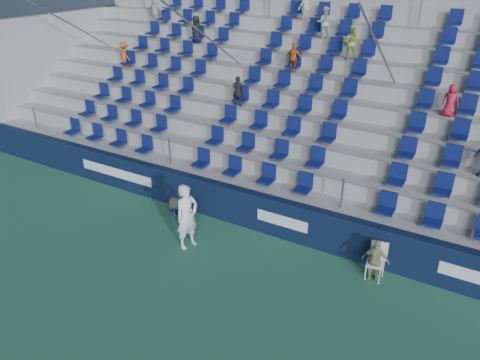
# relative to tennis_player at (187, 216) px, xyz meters

# --- Properties ---
(ground) EXTENTS (70.00, 70.00, 0.00)m
(ground) POSITION_rel_tennis_player_xyz_m (0.66, -1.33, -0.97)
(ground) COLOR #2E6D4D
(ground) RESTS_ON ground
(sponsor_wall) EXTENTS (24.00, 0.32, 1.20)m
(sponsor_wall) POSITION_rel_tennis_player_xyz_m (0.66, 1.82, -0.37)
(sponsor_wall) COLOR #0E1936
(sponsor_wall) RESTS_ON ground
(grandstand) EXTENTS (24.00, 8.17, 6.63)m
(grandstand) POSITION_rel_tennis_player_xyz_m (0.65, 6.92, 1.17)
(grandstand) COLOR #A5A5A0
(grandstand) RESTS_ON ground
(tennis_player) EXTENTS (0.73, 0.81, 1.93)m
(tennis_player) POSITION_rel_tennis_player_xyz_m (0.00, 0.00, 0.00)
(tennis_player) COLOR white
(tennis_player) RESTS_ON ground
(line_judge_chair) EXTENTS (0.51, 0.52, 1.00)m
(line_judge_chair) POSITION_rel_tennis_player_xyz_m (5.03, 1.33, -0.40)
(line_judge_chair) COLOR white
(line_judge_chair) RESTS_ON ground
(line_judge) EXTENTS (0.71, 0.36, 1.17)m
(line_judge) POSITION_rel_tennis_player_xyz_m (5.03, 1.17, -0.38)
(line_judge) COLOR tan
(line_judge) RESTS_ON ground
(ball_bin) EXTENTS (0.73, 0.61, 0.35)m
(ball_bin) POSITION_rel_tennis_player_xyz_m (-1.35, 1.42, -0.78)
(ball_bin) COLOR #0E1536
(ball_bin) RESTS_ON ground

